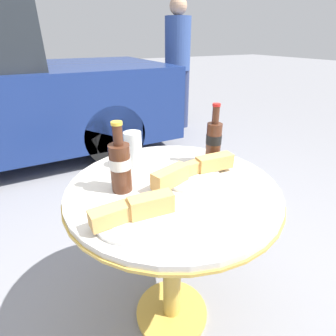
{
  "coord_description": "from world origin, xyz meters",
  "views": [
    {
      "loc": [
        -0.39,
        -0.71,
        1.18
      ],
      "look_at": [
        0.0,
        0.04,
        0.76
      ],
      "focal_mm": 28.0,
      "sensor_mm": 36.0,
      "label": 1
    }
  ],
  "objects_px": {
    "cola_bottle_right": "(120,165)",
    "drinking_glass": "(133,151)",
    "lunch_plate_far": "(134,213)",
    "pedestrian": "(177,59)",
    "lunch_plate_near": "(192,172)",
    "cola_bottle_left": "(214,141)",
    "bistro_table": "(173,217)"
  },
  "relations": [
    {
      "from": "cola_bottle_right",
      "to": "drinking_glass",
      "type": "distance_m",
      "value": 0.19
    },
    {
      "from": "lunch_plate_far",
      "to": "pedestrian",
      "type": "relative_size",
      "value": 0.15
    },
    {
      "from": "lunch_plate_near",
      "to": "pedestrian",
      "type": "xyz_separation_m",
      "value": [
        1.37,
        2.52,
        0.18
      ]
    },
    {
      "from": "pedestrian",
      "to": "cola_bottle_right",
      "type": "bearing_deg",
      "value": -123.22
    },
    {
      "from": "cola_bottle_right",
      "to": "pedestrian",
      "type": "xyz_separation_m",
      "value": [
        1.62,
        2.48,
        0.11
      ]
    },
    {
      "from": "drinking_glass",
      "to": "lunch_plate_far",
      "type": "height_order",
      "value": "drinking_glass"
    },
    {
      "from": "drinking_glass",
      "to": "lunch_plate_near",
      "type": "height_order",
      "value": "drinking_glass"
    },
    {
      "from": "pedestrian",
      "to": "lunch_plate_far",
      "type": "bearing_deg",
      "value": -121.83
    },
    {
      "from": "cola_bottle_right",
      "to": "cola_bottle_left",
      "type": "bearing_deg",
      "value": 4.35
    },
    {
      "from": "bistro_table",
      "to": "pedestrian",
      "type": "relative_size",
      "value": 0.47
    },
    {
      "from": "pedestrian",
      "to": "cola_bottle_left",
      "type": "bearing_deg",
      "value": -116.53
    },
    {
      "from": "cola_bottle_right",
      "to": "bistro_table",
      "type": "bearing_deg",
      "value": -17.23
    },
    {
      "from": "cola_bottle_left",
      "to": "pedestrian",
      "type": "relative_size",
      "value": 0.15
    },
    {
      "from": "cola_bottle_left",
      "to": "pedestrian",
      "type": "height_order",
      "value": "pedestrian"
    },
    {
      "from": "bistro_table",
      "to": "cola_bottle_right",
      "type": "bearing_deg",
      "value": 162.77
    },
    {
      "from": "bistro_table",
      "to": "lunch_plate_near",
      "type": "bearing_deg",
      "value": 4.93
    },
    {
      "from": "bistro_table",
      "to": "lunch_plate_near",
      "type": "distance_m",
      "value": 0.19
    },
    {
      "from": "cola_bottle_left",
      "to": "lunch_plate_near",
      "type": "xyz_separation_m",
      "value": [
        -0.15,
        -0.08,
        -0.07
      ]
    },
    {
      "from": "drinking_glass",
      "to": "bistro_table",
      "type": "bearing_deg",
      "value": -71.76
    },
    {
      "from": "lunch_plate_near",
      "to": "drinking_glass",
      "type": "bearing_deg",
      "value": 127.23
    },
    {
      "from": "cola_bottle_right",
      "to": "lunch_plate_near",
      "type": "relative_size",
      "value": 0.68
    },
    {
      "from": "lunch_plate_near",
      "to": "lunch_plate_far",
      "type": "bearing_deg",
      "value": -154.59
    },
    {
      "from": "cola_bottle_right",
      "to": "lunch_plate_near",
      "type": "height_order",
      "value": "cola_bottle_right"
    },
    {
      "from": "cola_bottle_right",
      "to": "pedestrian",
      "type": "distance_m",
      "value": 2.96
    },
    {
      "from": "bistro_table",
      "to": "cola_bottle_right",
      "type": "distance_m",
      "value": 0.29
    },
    {
      "from": "cola_bottle_left",
      "to": "lunch_plate_near",
      "type": "height_order",
      "value": "cola_bottle_left"
    },
    {
      "from": "lunch_plate_far",
      "to": "pedestrian",
      "type": "distance_m",
      "value": 3.13
    },
    {
      "from": "lunch_plate_near",
      "to": "pedestrian",
      "type": "bearing_deg",
      "value": 61.49
    },
    {
      "from": "drinking_glass",
      "to": "lunch_plate_near",
      "type": "xyz_separation_m",
      "value": [
        0.15,
        -0.2,
        -0.04
      ]
    },
    {
      "from": "cola_bottle_left",
      "to": "lunch_plate_far",
      "type": "height_order",
      "value": "cola_bottle_left"
    },
    {
      "from": "lunch_plate_far",
      "to": "pedestrian",
      "type": "bearing_deg",
      "value": 58.17
    },
    {
      "from": "cola_bottle_right",
      "to": "pedestrian",
      "type": "height_order",
      "value": "pedestrian"
    }
  ]
}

